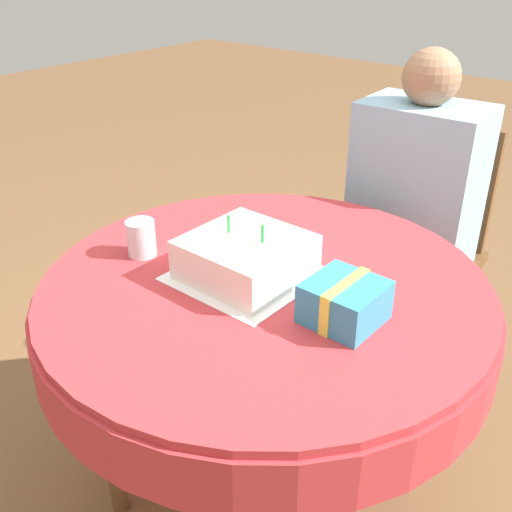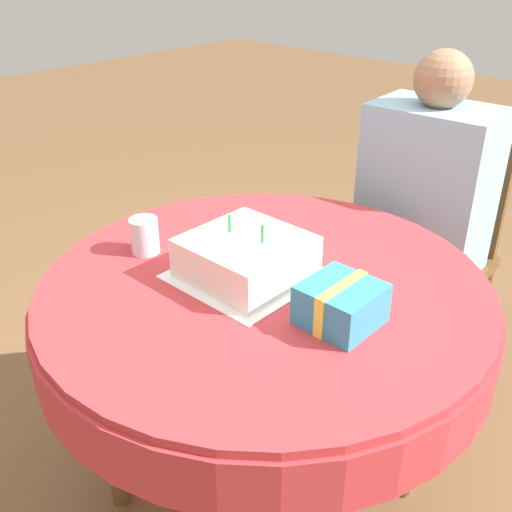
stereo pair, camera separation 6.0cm
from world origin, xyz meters
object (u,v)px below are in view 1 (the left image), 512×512
chair (417,244)px  birthday_cake (246,257)px  gift_box (344,302)px  person (414,198)px  drinking_glass (141,238)px

chair → birthday_cake: bearing=-96.5°
chair → birthday_cake: (-0.05, -0.85, 0.29)m
chair → gift_box: size_ratio=5.84×
person → gift_box: 0.80m
gift_box → person: bearing=106.2°
person → chair: bearing=90.0°
birthday_cake → chair: bearing=86.8°
birthday_cake → drinking_glass: 0.28m
birthday_cake → drinking_glass: size_ratio=2.77×
person → gift_box: bearing=-77.0°
chair → person: (0.01, -0.09, 0.20)m
birthday_cake → person: bearing=86.0°
drinking_glass → chair: bearing=71.3°
birthday_cake → drinking_glass: birthday_cake is taller
birthday_cake → gift_box: bearing=-1.7°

